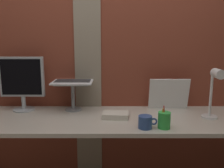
{
  "coord_description": "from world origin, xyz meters",
  "views": [
    {
      "loc": [
        0.03,
        -1.76,
        1.39
      ],
      "look_at": [
        0.04,
        0.13,
        1.02
      ],
      "focal_mm": 38.41,
      "sensor_mm": 36.0,
      "label": 1
    }
  ],
  "objects": [
    {
      "name": "whiteboard_panel",
      "position": [
        0.53,
        0.27,
        0.91
      ],
      "size": [
        0.34,
        0.07,
        0.27
      ],
      "primitive_type": "cube",
      "rotation": [
        0.22,
        0.0,
        0.0
      ],
      "color": "white",
      "rests_on": "desk"
    },
    {
      "name": "paper_clutter_stack",
      "position": [
        0.06,
        0.03,
        0.79
      ],
      "size": [
        0.21,
        0.15,
        0.04
      ],
      "primitive_type": "cube",
      "rotation": [
        0.0,
        0.0,
        -0.07
      ],
      "color": "silver",
      "rests_on": "desk"
    },
    {
      "name": "brick_wall_back",
      "position": [
        0.0,
        0.42,
        1.19
      ],
      "size": [
        3.32,
        0.16,
        2.37
      ],
      "color": "brown",
      "rests_on": "ground_plane"
    },
    {
      "name": "monitor",
      "position": [
        -0.73,
        0.24,
        1.04
      ],
      "size": [
        0.37,
        0.18,
        0.46
      ],
      "color": "#ADB2B7",
      "rests_on": "desk"
    },
    {
      "name": "pen_cup",
      "position": [
        0.39,
        -0.19,
        0.83
      ],
      "size": [
        0.09,
        0.09,
        0.16
      ],
      "color": "green",
      "rests_on": "desk"
    },
    {
      "name": "laptop",
      "position": [
        -0.3,
        0.31,
        1.08
      ],
      "size": [
        0.34,
        0.29,
        0.24
      ],
      "color": "white",
      "rests_on": "laptop_stand"
    },
    {
      "name": "coffee_mug",
      "position": [
        0.26,
        -0.19,
        0.82
      ],
      "size": [
        0.13,
        0.1,
        0.09
      ],
      "color": "#2D4C8C",
      "rests_on": "desk"
    },
    {
      "name": "desk",
      "position": [
        0.04,
        0.03,
        0.7
      ],
      "size": [
        2.4,
        0.65,
        0.77
      ],
      "color": "beige",
      "rests_on": "ground_plane"
    },
    {
      "name": "desk_lamp",
      "position": [
        0.8,
        -0.02,
        1.02
      ],
      "size": [
        0.12,
        0.2,
        0.4
      ],
      "color": "white",
      "rests_on": "desk"
    },
    {
      "name": "laptop_stand",
      "position": [
        -0.3,
        0.24,
        0.94
      ],
      "size": [
        0.28,
        0.22,
        0.24
      ],
      "color": "gray",
      "rests_on": "desk"
    }
  ]
}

